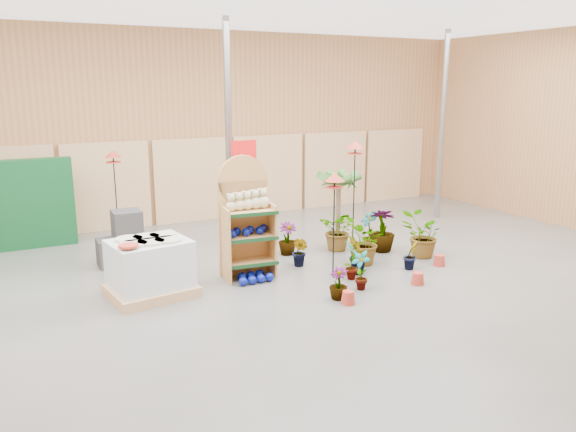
% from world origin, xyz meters
% --- Properties ---
extents(room, '(15.20, 12.10, 4.70)m').
position_xyz_m(room, '(0.00, 0.91, 2.21)').
color(room, '#525250').
rests_on(room, ground).
extents(display_shelf, '(0.92, 0.63, 2.08)m').
position_xyz_m(display_shelf, '(-0.45, 1.62, 0.95)').
color(display_shelf, '#B48249').
rests_on(display_shelf, ground).
extents(teddy_bears, '(0.78, 0.21, 0.34)m').
position_xyz_m(teddy_bears, '(-0.42, 1.52, 1.32)').
color(teddy_bears, beige).
rests_on(teddy_bears, display_shelf).
extents(gazing_balls_shelf, '(0.77, 0.26, 0.15)m').
position_xyz_m(gazing_balls_shelf, '(-0.45, 1.50, 0.82)').
color(gazing_balls_shelf, navy).
rests_on(gazing_balls_shelf, display_shelf).
extents(gazing_balls_floor, '(0.63, 0.39, 0.15)m').
position_xyz_m(gazing_balls_floor, '(-0.47, 1.24, 0.07)').
color(gazing_balls_floor, navy).
rests_on(gazing_balls_floor, ground).
extents(pallet_stack, '(1.39, 1.21, 0.93)m').
position_xyz_m(pallet_stack, '(-2.16, 1.40, 0.45)').
color(pallet_stack, tan).
rests_on(pallet_stack, ground).
extents(charcoal_planters, '(0.80, 0.50, 1.00)m').
position_xyz_m(charcoal_planters, '(-2.23, 3.22, 0.42)').
color(charcoal_planters, '#2A2A2C').
rests_on(charcoal_planters, ground).
extents(trellis_stock, '(2.00, 0.30, 1.80)m').
position_xyz_m(trellis_stock, '(-3.80, 5.20, 0.90)').
color(trellis_stock, '#0C461F').
rests_on(trellis_stock, ground).
extents(offer_sign, '(0.50, 0.08, 2.20)m').
position_xyz_m(offer_sign, '(0.10, 2.98, 1.57)').
color(offer_sign, gray).
rests_on(offer_sign, ground).
extents(bird_table_front, '(0.34, 0.34, 1.80)m').
position_xyz_m(bird_table_front, '(0.86, 0.88, 1.67)').
color(bird_table_front, black).
rests_on(bird_table_front, ground).
extents(bird_table_right, '(0.34, 0.34, 2.18)m').
position_xyz_m(bird_table_right, '(2.01, 2.02, 2.03)').
color(bird_table_right, black).
rests_on(bird_table_right, ground).
extents(bird_table_back, '(0.34, 0.34, 1.94)m').
position_xyz_m(bird_table_back, '(-2.03, 4.74, 1.80)').
color(bird_table_back, black).
rests_on(bird_table_back, ground).
extents(palm, '(0.70, 0.70, 1.63)m').
position_xyz_m(palm, '(1.98, 2.54, 1.38)').
color(palm, brown).
rests_on(palm, ground).
extents(potted_plant_0, '(0.42, 0.42, 0.67)m').
position_xyz_m(potted_plant_0, '(1.05, 0.60, 0.34)').
color(potted_plant_0, '#356A27').
rests_on(potted_plant_0, ground).
extents(potted_plant_1, '(0.46, 0.48, 0.68)m').
position_xyz_m(potted_plant_1, '(1.29, 0.77, 0.34)').
color(potted_plant_1, '#356A27').
rests_on(potted_plant_1, ground).
extents(potted_plant_2, '(1.04, 1.03, 0.87)m').
position_xyz_m(potted_plant_2, '(1.69, 1.17, 0.44)').
color(potted_plant_2, '#356A27').
rests_on(potted_plant_2, ground).
extents(potted_plant_3, '(0.68, 0.68, 0.87)m').
position_xyz_m(potted_plant_3, '(2.51, 1.73, 0.44)').
color(potted_plant_3, '#356A27').
rests_on(potted_plant_3, ground).
extents(potted_plant_4, '(0.35, 0.46, 0.80)m').
position_xyz_m(potted_plant_4, '(2.38, 2.00, 0.40)').
color(potted_plant_4, '#356A27').
rests_on(potted_plant_4, ground).
extents(potted_plant_5, '(0.33, 0.37, 0.56)m').
position_xyz_m(potted_plant_5, '(0.60, 1.61, 0.28)').
color(potted_plant_5, '#356A27').
rests_on(potted_plant_5, ground).
extents(potted_plant_6, '(0.95, 0.97, 0.82)m').
position_xyz_m(potted_plant_6, '(1.79, 2.18, 0.41)').
color(potted_plant_6, '#356A27').
rests_on(potted_plant_6, ground).
extents(potted_plant_7, '(0.38, 0.38, 0.50)m').
position_xyz_m(potted_plant_7, '(0.37, -0.07, 0.25)').
color(potted_plant_7, '#356A27').
rests_on(potted_plant_7, ground).
extents(potted_plant_8, '(0.29, 0.38, 0.64)m').
position_xyz_m(potted_plant_8, '(0.91, 0.13, 0.32)').
color(potted_plant_8, '#356A27').
rests_on(potted_plant_8, ground).
extents(potted_plant_9, '(0.35, 0.32, 0.51)m').
position_xyz_m(potted_plant_9, '(2.30, 0.59, 0.26)').
color(potted_plant_9, '#356A27').
rests_on(potted_plant_9, ground).
extents(potted_plant_10, '(0.97, 0.90, 0.87)m').
position_xyz_m(potted_plant_10, '(2.94, 1.05, 0.44)').
color(potted_plant_10, '#356A27').
rests_on(potted_plant_10, ground).
extents(potted_plant_11, '(0.40, 0.40, 0.63)m').
position_xyz_m(potted_plant_11, '(0.74, 2.39, 0.32)').
color(potted_plant_11, '#356A27').
rests_on(potted_plant_11, ground).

